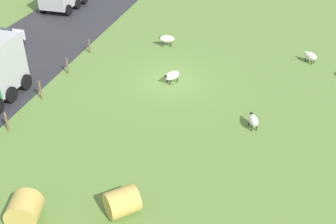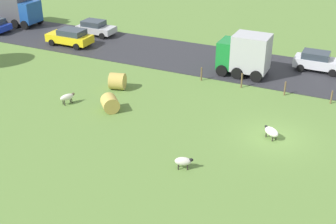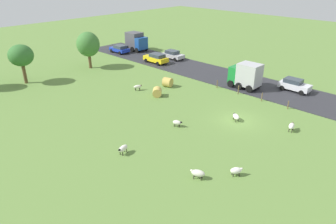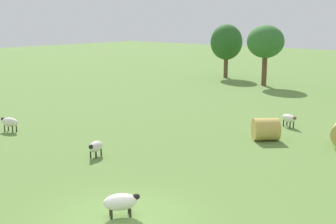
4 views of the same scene
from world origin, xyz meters
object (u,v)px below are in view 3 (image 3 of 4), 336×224
object	(u,v)px
sheep_6	(236,117)
car_3	(173,55)
sheep_3	(138,87)
truck_2	(136,41)
sheep_4	(292,126)
car_2	(120,49)
truck_1	(246,75)
sheep_2	(177,123)
sheep_1	(198,173)
tree_0	(21,56)
car_1	(156,58)
hay_bale_0	(157,92)
sheep_0	(236,171)
sheep_5	(123,148)
tree_1	(88,44)
car_0	(294,85)
hay_bale_1	(168,82)

from	to	relation	value
sheep_6	car_3	bearing A→B (deg)	58.31
sheep_3	truck_2	bearing A→B (deg)	49.59
sheep_4	car_2	xyz separation A→B (m)	(7.86, 38.10, 0.27)
sheep_4	truck_1	xyz separation A→B (m)	(7.69, 10.06, 1.30)
sheep_2	sheep_6	size ratio (longest dim) A/B	0.91
sheep_2	sheep_1	bearing A→B (deg)	-127.19
sheep_2	sheep_3	distance (m)	11.79
tree_0	car_1	bearing A→B (deg)	-16.96
hay_bale_0	car_3	xyz separation A→B (m)	(14.60, 10.80, 0.27)
sheep_0	sheep_1	size ratio (longest dim) A/B	0.85
truck_1	truck_2	bearing A→B (deg)	82.33
sheep_5	car_2	world-z (taller)	car_2
tree_1	car_3	xyz separation A→B (m)	(13.52, -6.25, -3.08)
tree_1	truck_1	world-z (taller)	tree_1
car_0	sheep_6	bearing A→B (deg)	176.77
sheep_1	tree_1	xyz separation A→B (m)	(10.97, 31.76, 3.42)
sheep_2	hay_bale_1	world-z (taller)	hay_bale_1
sheep_3	tree_1	distance (m)	14.11
sheep_6	hay_bale_0	bearing A→B (deg)	94.95
tree_1	sheep_0	bearing A→B (deg)	-104.22
sheep_6	sheep_5	bearing A→B (deg)	163.91
car_0	hay_bale_1	bearing A→B (deg)	127.96
car_1	sheep_3	bearing A→B (deg)	-144.94
sheep_6	car_3	size ratio (longest dim) A/B	0.30
sheep_2	car_3	size ratio (longest dim) A/B	0.27
sheep_0	sheep_3	size ratio (longest dim) A/B	0.89
car_0	sheep_0	bearing A→B (deg)	-167.82
hay_bale_1	truck_2	distance (m)	21.84
hay_bale_0	tree_0	distance (m)	20.14
sheep_6	car_1	world-z (taller)	car_1
tree_1	sheep_3	bearing A→B (deg)	-96.04
sheep_3	sheep_6	bearing A→B (deg)	-84.82
sheep_5	tree_0	bearing A→B (deg)	85.22
car_2	car_3	distance (m)	11.34
truck_1	car_3	distance (m)	17.88
sheep_3	tree_1	xyz separation A→B (m)	(1.44, 13.62, 3.40)
sheep_2	tree_0	bearing A→B (deg)	101.57
hay_bale_1	sheep_4	bearing A→B (deg)	-92.16
sheep_4	car_1	distance (m)	28.90
sheep_1	sheep_2	size ratio (longest dim) A/B	1.13
sheep_3	tree_0	distance (m)	17.08
sheep_1	car_0	bearing A→B (deg)	6.40
sheep_3	truck_2	distance (m)	22.50
hay_bale_1	tree_1	xyz separation A→B (m)	(-2.46, 15.54, 3.28)
tree_0	tree_1	size ratio (longest dim) A/B	0.94
sheep_2	car_2	bearing A→B (deg)	62.37
sheep_2	truck_2	distance (m)	33.81
sheep_1	car_1	xyz separation A→B (m)	(20.56, 25.88, 0.40)
car_0	car_2	bearing A→B (deg)	95.76
sheep_2	car_0	world-z (taller)	car_0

